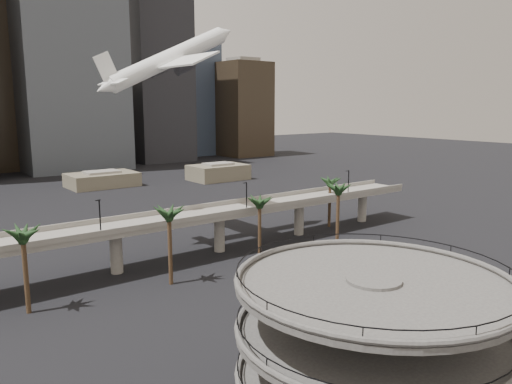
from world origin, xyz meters
TOP-DOWN VIEW (x-y plane):
  - parking_ramp at (-13.00, -4.00)m, footprint 22.20×22.20m
  - overpass at (0.00, 55.00)m, footprint 130.00×9.30m
  - palm_trees at (11.58, 47.18)m, footprint 76.40×18.40m
  - low_buildings at (6.89, 142.30)m, footprint 135.00×27.50m
  - skyline at (15.11, 217.09)m, footprint 269.00×86.00m
  - airborne_jet at (7.01, 67.06)m, footprint 32.98×30.11m
  - car_a at (-10.25, 13.40)m, footprint 4.72×2.28m
  - car_b at (2.93, 18.43)m, footprint 4.92×3.03m
  - car_c at (24.88, 13.98)m, footprint 4.72×1.94m

SIDE VIEW (x-z plane):
  - car_c at x=24.88m, z-range 0.00..1.37m
  - car_b at x=2.93m, z-range 0.00..1.53m
  - car_a at x=-10.25m, z-range 0.00..1.55m
  - low_buildings at x=6.89m, z-range -0.54..6.26m
  - overpass at x=0.00m, z-range -0.01..14.69m
  - parking_ramp at x=-13.00m, z-range 1.16..18.51m
  - palm_trees at x=11.58m, z-range 4.30..18.30m
  - airborne_jet at x=7.01m, z-range 30.46..47.51m
  - skyline at x=15.11m, z-range -15.29..98.25m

